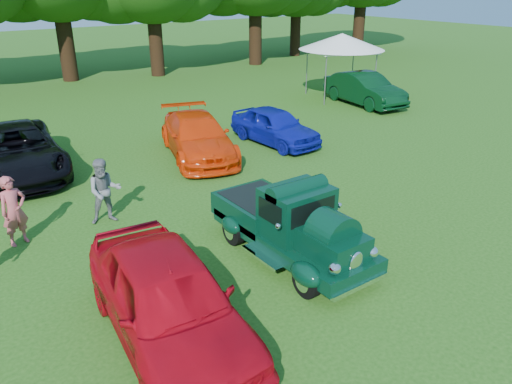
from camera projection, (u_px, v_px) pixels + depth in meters
ground at (276, 276)px, 10.54m from camera, size 120.00×120.00×0.00m
hero_pickup at (290, 225)px, 11.10m from camera, size 2.03×4.36×1.71m
red_convertible at (168, 299)px, 8.41m from camera, size 2.43×4.96×1.63m
back_car_black at (17, 151)px, 15.78m from camera, size 2.98×5.72×1.54m
back_car_orange at (198, 136)px, 17.37m from camera, size 3.34×5.31×1.43m
back_car_blue at (275, 126)px, 18.77m from camera, size 1.80×4.03×1.35m
back_car_green at (364, 89)px, 24.50m from camera, size 2.20×4.85×1.54m
spectator_pink at (14, 211)px, 11.53m from camera, size 0.70×0.56×1.70m
spectator_grey at (105, 191)px, 12.57m from camera, size 0.97×0.84×1.71m
canopy_tent at (342, 42)px, 25.13m from camera, size 5.59×5.59×3.24m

